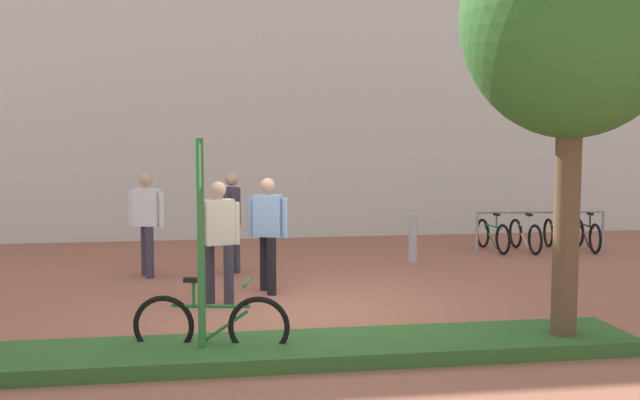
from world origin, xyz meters
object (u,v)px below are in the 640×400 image
bike_rack_cluster (540,234)px  bike_at_sign (211,325)px  bollard_steel (413,238)px  tree_sidewalk (573,18)px  person_shirt_blue (219,235)px  parking_sign_post (200,216)px  person_suited_navy (232,216)px  person_shirt_white (147,218)px  person_casual_tan (268,227)px

bike_rack_cluster → bike_at_sign: bearing=-137.0°
bike_at_sign → bollard_steel: (3.74, 5.35, 0.10)m
bike_rack_cluster → tree_sidewalk: bearing=-113.4°
person_shirt_blue → tree_sidewalk: bearing=-35.7°
parking_sign_post → person_suited_navy: bearing=84.2°
bike_at_sign → person_shirt_white: person_shirt_white is taller
parking_sign_post → person_suited_navy: (0.49, 4.84, -0.54)m
parking_sign_post → person_shirt_blue: size_ratio=1.35×
tree_sidewalk → bollard_steel: bearing=91.1°
bollard_steel → person_casual_tan: 3.69m
person_shirt_white → tree_sidewalk: bearing=-45.4°
bollard_steel → person_shirt_blue: bearing=-140.8°
tree_sidewalk → person_casual_tan: tree_sidewalk is taller
person_casual_tan → parking_sign_post: bearing=-106.4°
bollard_steel → person_suited_navy: 3.46m
bike_at_sign → person_shirt_blue: 2.49m
person_suited_navy → person_casual_tan: (0.47, -1.58, 0.00)m
parking_sign_post → bike_at_sign: 1.19m
person_shirt_blue → person_casual_tan: same height
bollard_steel → person_suited_navy: (-3.35, -0.67, 0.53)m
parking_sign_post → person_suited_navy: parking_sign_post is taller
tree_sidewalk → person_suited_navy: 6.58m
parking_sign_post → person_shirt_white: (-0.91, 4.82, -0.54)m
tree_sidewalk → person_shirt_blue: size_ratio=2.88×
bike_at_sign → person_suited_navy: person_suited_navy is taller
bike_at_sign → person_suited_navy: 4.74m
parking_sign_post → person_shirt_white: bearing=100.8°
parking_sign_post → person_casual_tan: 3.44m
bollard_steel → bike_at_sign: bearing=-125.0°
bike_rack_cluster → bollard_steel: 3.04m
person_shirt_blue → person_suited_navy: bearing=83.4°
bollard_steel → parking_sign_post: bearing=-124.9°
bike_rack_cluster → bollard_steel: bearing=-163.7°
person_suited_navy → person_shirt_blue: bearing=-96.6°
parking_sign_post → person_shirt_white: 4.93m
bike_rack_cluster → person_shirt_white: bearing=-168.6°
parking_sign_post → person_casual_tan: (0.96, 3.26, -0.54)m
tree_sidewalk → bike_at_sign: bearing=176.0°
bollard_steel → person_casual_tan: person_casual_tan is taller
tree_sidewalk → person_suited_navy: (-3.46, 4.95, -2.62)m
bollard_steel → person_shirt_white: (-4.76, -0.69, 0.53)m
bike_at_sign → person_shirt_white: 4.81m
person_shirt_blue → person_shirt_white: same height
bike_at_sign → bike_rack_cluster: bearing=43.0°
tree_sidewalk → person_suited_navy: bearing=124.9°
parking_sign_post → person_shirt_blue: bearing=85.0°
bike_at_sign → bollard_steel: 6.53m
bollard_steel → person_shirt_white: size_ratio=0.52×
person_shirt_blue → bike_at_sign: bearing=-93.1°
bike_rack_cluster → person_shirt_blue: (-6.53, -3.80, 0.64)m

